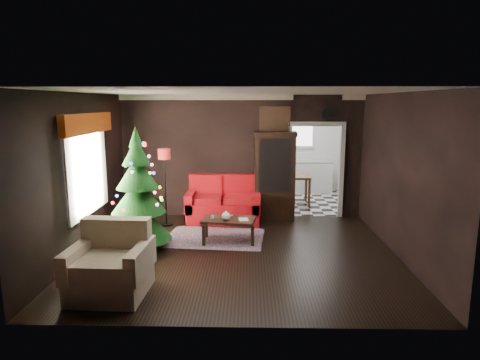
{
  "coord_description": "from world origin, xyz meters",
  "views": [
    {
      "loc": [
        0.18,
        -7.07,
        2.64
      ],
      "look_at": [
        0.0,
        0.9,
        1.15
      ],
      "focal_mm": 31.38,
      "sensor_mm": 36.0,
      "label": 1
    }
  ],
  "objects_px": {
    "loveseat": "(223,199)",
    "floor_lamp": "(165,188)",
    "christmas_tree": "(138,192)",
    "teapot": "(226,216)",
    "coffee_table": "(229,230)",
    "wall_clock": "(329,114)",
    "kitchen_table": "(296,190)",
    "curio_cabinet": "(274,178)",
    "armchair": "(110,263)"
  },
  "relations": [
    {
      "from": "loveseat",
      "to": "armchair",
      "type": "relative_size",
      "value": 1.61
    },
    {
      "from": "coffee_table",
      "to": "teapot",
      "type": "bearing_deg",
      "value": -110.28
    },
    {
      "from": "loveseat",
      "to": "floor_lamp",
      "type": "xyz_separation_m",
      "value": [
        -1.22,
        -0.35,
        0.33
      ]
    },
    {
      "from": "loveseat",
      "to": "armchair",
      "type": "height_order",
      "value": "loveseat"
    },
    {
      "from": "loveseat",
      "to": "christmas_tree",
      "type": "distance_m",
      "value": 2.4
    },
    {
      "from": "curio_cabinet",
      "to": "armchair",
      "type": "xyz_separation_m",
      "value": [
        -2.49,
        -3.93,
        -0.49
      ]
    },
    {
      "from": "coffee_table",
      "to": "wall_clock",
      "type": "bearing_deg",
      "value": 40.43
    },
    {
      "from": "curio_cabinet",
      "to": "coffee_table",
      "type": "relative_size",
      "value": 1.93
    },
    {
      "from": "loveseat",
      "to": "wall_clock",
      "type": "bearing_deg",
      "value": 9.66
    },
    {
      "from": "armchair",
      "to": "coffee_table",
      "type": "distance_m",
      "value": 2.75
    },
    {
      "from": "curio_cabinet",
      "to": "armchair",
      "type": "relative_size",
      "value": 1.8
    },
    {
      "from": "wall_clock",
      "to": "kitchen_table",
      "type": "height_order",
      "value": "wall_clock"
    },
    {
      "from": "wall_clock",
      "to": "kitchen_table",
      "type": "distance_m",
      "value": 2.43
    },
    {
      "from": "christmas_tree",
      "to": "coffee_table",
      "type": "distance_m",
      "value": 1.84
    },
    {
      "from": "curio_cabinet",
      "to": "loveseat",
      "type": "bearing_deg",
      "value": -169.17
    },
    {
      "from": "christmas_tree",
      "to": "armchair",
      "type": "relative_size",
      "value": 2.09
    },
    {
      "from": "coffee_table",
      "to": "wall_clock",
      "type": "xyz_separation_m",
      "value": [
        2.16,
        1.84,
        2.15
      ]
    },
    {
      "from": "coffee_table",
      "to": "floor_lamp",
      "type": "bearing_deg",
      "value": 142.52
    },
    {
      "from": "loveseat",
      "to": "coffee_table",
      "type": "bearing_deg",
      "value": -82.41
    },
    {
      "from": "curio_cabinet",
      "to": "coffee_table",
      "type": "xyz_separation_m",
      "value": [
        -0.96,
        -1.66,
        -0.72
      ]
    },
    {
      "from": "christmas_tree",
      "to": "coffee_table",
      "type": "relative_size",
      "value": 2.23
    },
    {
      "from": "armchair",
      "to": "wall_clock",
      "type": "relative_size",
      "value": 3.3
    },
    {
      "from": "loveseat",
      "to": "curio_cabinet",
      "type": "height_order",
      "value": "curio_cabinet"
    },
    {
      "from": "armchair",
      "to": "kitchen_table",
      "type": "xyz_separation_m",
      "value": [
        3.14,
        5.36,
        -0.08
      ]
    },
    {
      "from": "teapot",
      "to": "loveseat",
      "type": "bearing_deg",
      "value": 95.32
    },
    {
      "from": "floor_lamp",
      "to": "kitchen_table",
      "type": "bearing_deg",
      "value": 33.54
    },
    {
      "from": "coffee_table",
      "to": "teapot",
      "type": "xyz_separation_m",
      "value": [
        -0.05,
        -0.12,
        0.31
      ]
    },
    {
      "from": "christmas_tree",
      "to": "teapot",
      "type": "height_order",
      "value": "christmas_tree"
    },
    {
      "from": "christmas_tree",
      "to": "coffee_table",
      "type": "xyz_separation_m",
      "value": [
        1.59,
        0.43,
        -0.82
      ]
    },
    {
      "from": "armchair",
      "to": "kitchen_table",
      "type": "bearing_deg",
      "value": 62.35
    },
    {
      "from": "loveseat",
      "to": "teapot",
      "type": "height_order",
      "value": "loveseat"
    },
    {
      "from": "floor_lamp",
      "to": "coffee_table",
      "type": "height_order",
      "value": "floor_lamp"
    },
    {
      "from": "curio_cabinet",
      "to": "floor_lamp",
      "type": "bearing_deg",
      "value": -166.41
    },
    {
      "from": "floor_lamp",
      "to": "kitchen_table",
      "type": "xyz_separation_m",
      "value": [
        3.02,
        2.0,
        -0.45
      ]
    },
    {
      "from": "curio_cabinet",
      "to": "christmas_tree",
      "type": "distance_m",
      "value": 3.3
    },
    {
      "from": "christmas_tree",
      "to": "armchair",
      "type": "distance_m",
      "value": 1.93
    },
    {
      "from": "curio_cabinet",
      "to": "floor_lamp",
      "type": "relative_size",
      "value": 1.14
    },
    {
      "from": "teapot",
      "to": "coffee_table",
      "type": "bearing_deg",
      "value": 69.72
    },
    {
      "from": "curio_cabinet",
      "to": "teapot",
      "type": "distance_m",
      "value": 2.09
    },
    {
      "from": "armchair",
      "to": "teapot",
      "type": "bearing_deg",
      "value": 58.01
    },
    {
      "from": "curio_cabinet",
      "to": "teapot",
      "type": "relative_size",
      "value": 10.38
    },
    {
      "from": "christmas_tree",
      "to": "teapot",
      "type": "relative_size",
      "value": 12.01
    },
    {
      "from": "loveseat",
      "to": "coffee_table",
      "type": "xyz_separation_m",
      "value": [
        0.19,
        -1.44,
        -0.27
      ]
    },
    {
      "from": "coffee_table",
      "to": "wall_clock",
      "type": "height_order",
      "value": "wall_clock"
    },
    {
      "from": "floor_lamp",
      "to": "wall_clock",
      "type": "xyz_separation_m",
      "value": [
        3.57,
        0.75,
        1.55
      ]
    },
    {
      "from": "christmas_tree",
      "to": "kitchen_table",
      "type": "relative_size",
      "value": 2.93
    },
    {
      "from": "armchair",
      "to": "kitchen_table",
      "type": "distance_m",
      "value": 6.21
    },
    {
      "from": "christmas_tree",
      "to": "loveseat",
      "type": "bearing_deg",
      "value": 53.14
    },
    {
      "from": "floor_lamp",
      "to": "teapot",
      "type": "xyz_separation_m",
      "value": [
        1.37,
        -1.21,
        -0.29
      ]
    },
    {
      "from": "floor_lamp",
      "to": "armchair",
      "type": "relative_size",
      "value": 1.59
    }
  ]
}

